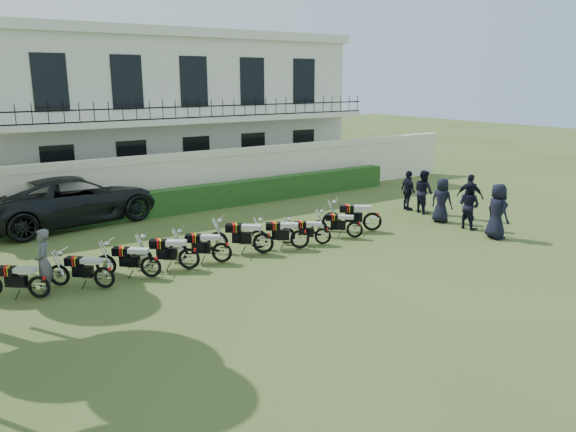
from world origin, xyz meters
name	(u,v)px	position (x,y,z in m)	size (l,w,h in m)	color
ground	(296,255)	(0.00, 0.00, 0.00)	(100.00, 100.00, 0.00)	#374C1E
perimeter_wall	(185,180)	(0.00, 8.00, 1.17)	(30.00, 0.35, 2.30)	#EDE2C7
hedge	(216,196)	(1.00, 7.20, 0.50)	(18.00, 0.60, 1.00)	#224117
building	(132,111)	(0.00, 13.96, 3.71)	(20.40, 9.60, 7.40)	silver
motorcycle_0	(39,282)	(-7.17, 0.70, 0.45)	(1.44, 1.19, 0.98)	black
motorcycle_1	(104,272)	(-5.65, 0.48, 0.45)	(1.40, 1.28, 0.99)	black
motorcycle_2	(151,262)	(-4.37, 0.58, 0.47)	(1.46, 1.28, 1.01)	black
motorcycle_3	(189,253)	(-3.24, 0.60, 0.49)	(1.65, 1.20, 1.06)	black
motorcycle_4	(222,248)	(-2.20, 0.62, 0.48)	(1.57, 1.22, 1.03)	black
motorcycle_5	(263,238)	(-0.75, 0.66, 0.52)	(1.67, 1.39, 1.13)	black
motorcycle_6	(300,235)	(0.48, 0.45, 0.48)	(1.64, 1.16, 1.05)	black
motorcycle_7	(323,232)	(1.37, 0.43, 0.43)	(1.42, 1.08, 0.93)	black
motorcycle_8	(355,226)	(2.72, 0.42, 0.44)	(1.30, 1.32, 0.96)	black
motorcycle_9	(373,217)	(3.81, 0.73, 0.53)	(1.74, 1.34, 1.14)	black
suv	(73,199)	(-4.55, 7.91, 0.91)	(3.00, 6.52, 1.81)	black
inspector	(44,262)	(-6.96, 0.97, 0.84)	(0.61, 0.40, 1.67)	#5B5A60
officer_0	(497,211)	(6.67, -2.24, 0.94)	(0.91, 0.60, 1.87)	black
officer_1	(469,205)	(6.95, -0.88, 0.85)	(0.82, 0.64, 1.69)	black
officer_2	(470,197)	(8.08, -0.03, 0.87)	(1.02, 0.42, 1.74)	black
officer_3	(442,200)	(6.84, 0.28, 0.84)	(0.82, 0.53, 1.67)	black
officer_4	(424,191)	(7.45, 1.72, 0.86)	(0.84, 0.65, 1.73)	black
officer_5	(408,190)	(7.28, 2.40, 0.81)	(0.95, 0.40, 1.62)	black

